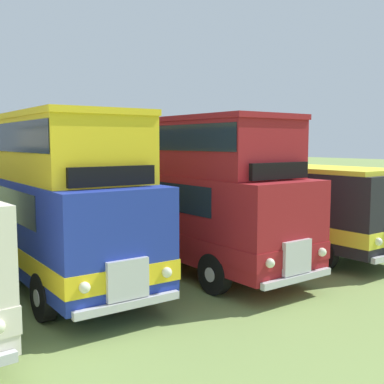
# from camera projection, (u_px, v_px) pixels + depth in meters

# --- Properties ---
(bus_sixth_in_row) EXTENTS (2.95, 10.09, 4.49)m
(bus_sixth_in_row) POSITION_uv_depth(u_px,v_px,m) (43.00, 189.00, 13.34)
(bus_sixth_in_row) COLOR #1E339E
(bus_sixth_in_row) RESTS_ON ground
(bus_seventh_in_row) EXTENTS (2.78, 11.62, 4.49)m
(bus_seventh_in_row) POSITION_uv_depth(u_px,v_px,m) (161.00, 182.00, 15.71)
(bus_seventh_in_row) COLOR maroon
(bus_seventh_in_row) RESTS_ON ground
(bus_eighth_in_row) EXTENTS (2.68, 11.46, 2.99)m
(bus_eighth_in_row) POSITION_uv_depth(u_px,v_px,m) (254.00, 196.00, 17.93)
(bus_eighth_in_row) COLOR black
(bus_eighth_in_row) RESTS_ON ground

